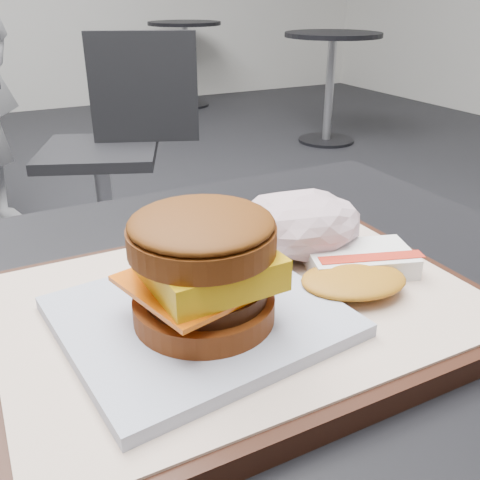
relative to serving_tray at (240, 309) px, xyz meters
name	(u,v)px	position (x,y,z in m)	size (l,w,h in m)	color
serving_tray	(240,309)	(0.00, 0.00, 0.00)	(0.38, 0.28, 0.02)	black
breakfast_sandwich	(202,279)	(-0.04, -0.02, 0.05)	(0.21, 0.19, 0.09)	silver
hash_brown	(357,269)	(0.10, -0.02, 0.02)	(0.13, 0.11, 0.02)	white
crumpled_wrapper	(299,224)	(0.09, 0.05, 0.04)	(0.12, 0.10, 0.05)	silver
neighbor_chair	(116,137)	(0.33, 1.65, -0.27)	(0.65, 0.55, 0.88)	#A4A4A9
bg_table_near	(331,61)	(2.16, 2.82, -0.22)	(0.66, 0.66, 0.75)	black
bg_table_far	(185,44)	(1.76, 4.52, -0.22)	(0.66, 0.66, 0.75)	black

